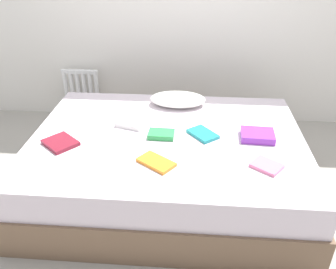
{
  "coord_description": "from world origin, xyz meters",
  "views": [
    {
      "loc": [
        0.18,
        -2.2,
        1.77
      ],
      "look_at": [
        0.0,
        0.05,
        0.48
      ],
      "focal_mm": 37.54,
      "sensor_mm": 36.0,
      "label": 1
    }
  ],
  "objects_px": {
    "textbook_white": "(131,123)",
    "radiator": "(82,91)",
    "pillow": "(178,99)",
    "textbook_purple": "(257,135)",
    "textbook_orange": "(156,162)",
    "textbook_teal": "(203,134)",
    "bed": "(167,164)",
    "textbook_maroon": "(60,143)",
    "textbook_green": "(161,134)",
    "textbook_pink": "(267,166)"
  },
  "relations": [
    {
      "from": "textbook_white",
      "to": "radiator",
      "type": "bearing_deg",
      "value": 140.54
    },
    {
      "from": "pillow",
      "to": "textbook_purple",
      "type": "xyz_separation_m",
      "value": [
        0.6,
        -0.52,
        -0.03
      ]
    },
    {
      "from": "textbook_orange",
      "to": "textbook_teal",
      "type": "distance_m",
      "value": 0.49
    },
    {
      "from": "bed",
      "to": "textbook_white",
      "type": "bearing_deg",
      "value": 153.7
    },
    {
      "from": "radiator",
      "to": "textbook_teal",
      "type": "height_order",
      "value": "radiator"
    },
    {
      "from": "textbook_maroon",
      "to": "textbook_green",
      "type": "bearing_deg",
      "value": 54.06
    },
    {
      "from": "radiator",
      "to": "textbook_green",
      "type": "height_order",
      "value": "radiator"
    },
    {
      "from": "pillow",
      "to": "textbook_maroon",
      "type": "xyz_separation_m",
      "value": [
        -0.78,
        -0.71,
        -0.04
      ]
    },
    {
      "from": "bed",
      "to": "textbook_pink",
      "type": "bearing_deg",
      "value": -28.15
    },
    {
      "from": "textbook_orange",
      "to": "textbook_teal",
      "type": "bearing_deg",
      "value": 88.73
    },
    {
      "from": "pillow",
      "to": "textbook_orange",
      "type": "bearing_deg",
      "value": -95.56
    },
    {
      "from": "textbook_green",
      "to": "textbook_teal",
      "type": "distance_m",
      "value": 0.3
    },
    {
      "from": "textbook_maroon",
      "to": "textbook_teal",
      "type": "height_order",
      "value": "textbook_maroon"
    },
    {
      "from": "textbook_green",
      "to": "textbook_purple",
      "type": "distance_m",
      "value": 0.69
    },
    {
      "from": "textbook_maroon",
      "to": "textbook_orange",
      "type": "bearing_deg",
      "value": 25.82
    },
    {
      "from": "textbook_maroon",
      "to": "textbook_purple",
      "type": "height_order",
      "value": "textbook_purple"
    },
    {
      "from": "textbook_green",
      "to": "textbook_pink",
      "type": "distance_m",
      "value": 0.77
    },
    {
      "from": "textbook_purple",
      "to": "textbook_white",
      "type": "distance_m",
      "value": 0.94
    },
    {
      "from": "radiator",
      "to": "textbook_purple",
      "type": "height_order",
      "value": "textbook_purple"
    },
    {
      "from": "textbook_maroon",
      "to": "textbook_teal",
      "type": "relative_size",
      "value": 1.03
    },
    {
      "from": "pillow",
      "to": "textbook_maroon",
      "type": "distance_m",
      "value": 1.06
    },
    {
      "from": "bed",
      "to": "textbook_teal",
      "type": "xyz_separation_m",
      "value": [
        0.25,
        0.02,
        0.27
      ]
    },
    {
      "from": "bed",
      "to": "textbook_purple",
      "type": "relative_size",
      "value": 8.59
    },
    {
      "from": "textbook_orange",
      "to": "textbook_pink",
      "type": "height_order",
      "value": "same"
    },
    {
      "from": "radiator",
      "to": "textbook_purple",
      "type": "xyz_separation_m",
      "value": [
        1.66,
        -1.19,
        0.21
      ]
    },
    {
      "from": "textbook_green",
      "to": "bed",
      "type": "bearing_deg",
      "value": 25.74
    },
    {
      "from": "radiator",
      "to": "textbook_purple",
      "type": "distance_m",
      "value": 2.05
    },
    {
      "from": "pillow",
      "to": "textbook_green",
      "type": "height_order",
      "value": "pillow"
    },
    {
      "from": "pillow",
      "to": "textbook_white",
      "type": "relative_size",
      "value": 2.28
    },
    {
      "from": "textbook_orange",
      "to": "textbook_white",
      "type": "height_order",
      "value": "textbook_white"
    },
    {
      "from": "radiator",
      "to": "textbook_orange",
      "type": "bearing_deg",
      "value": -58.09
    },
    {
      "from": "textbook_white",
      "to": "textbook_orange",
      "type": "bearing_deg",
      "value": -47.94
    },
    {
      "from": "textbook_maroon",
      "to": "radiator",
      "type": "bearing_deg",
      "value": 142.43
    },
    {
      "from": "textbook_purple",
      "to": "textbook_pink",
      "type": "height_order",
      "value": "textbook_purple"
    },
    {
      "from": "textbook_purple",
      "to": "textbook_white",
      "type": "bearing_deg",
      "value": 174.89
    },
    {
      "from": "textbook_maroon",
      "to": "textbook_orange",
      "type": "height_order",
      "value": "textbook_maroon"
    },
    {
      "from": "textbook_pink",
      "to": "textbook_teal",
      "type": "relative_size",
      "value": 0.82
    },
    {
      "from": "bed",
      "to": "textbook_green",
      "type": "relative_size",
      "value": 10.79
    },
    {
      "from": "textbook_purple",
      "to": "textbook_white",
      "type": "xyz_separation_m",
      "value": [
        -0.93,
        0.14,
        -0.01
      ]
    },
    {
      "from": "textbook_teal",
      "to": "textbook_white",
      "type": "bearing_deg",
      "value": -141.85
    },
    {
      "from": "textbook_purple",
      "to": "textbook_teal",
      "type": "relative_size",
      "value": 1.09
    },
    {
      "from": "textbook_green",
      "to": "textbook_teal",
      "type": "relative_size",
      "value": 0.87
    },
    {
      "from": "textbook_purple",
      "to": "textbook_maroon",
      "type": "bearing_deg",
      "value": -168.95
    },
    {
      "from": "radiator",
      "to": "textbook_white",
      "type": "xyz_separation_m",
      "value": [
        0.73,
        -1.06,
        0.2
      ]
    },
    {
      "from": "radiator",
      "to": "textbook_orange",
      "type": "xyz_separation_m",
      "value": [
        0.97,
        -1.57,
        0.19
      ]
    },
    {
      "from": "textbook_green",
      "to": "textbook_pink",
      "type": "bearing_deg",
      "value": -23.76
    },
    {
      "from": "textbook_white",
      "to": "textbook_teal",
      "type": "xyz_separation_m",
      "value": [
        0.55,
        -0.12,
        -0.01
      ]
    },
    {
      "from": "textbook_green",
      "to": "pillow",
      "type": "bearing_deg",
      "value": 82.48
    },
    {
      "from": "textbook_pink",
      "to": "textbook_maroon",
      "type": "bearing_deg",
      "value": -149.45
    },
    {
      "from": "bed",
      "to": "pillow",
      "type": "xyz_separation_m",
      "value": [
        0.05,
        0.53,
        0.3
      ]
    }
  ]
}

